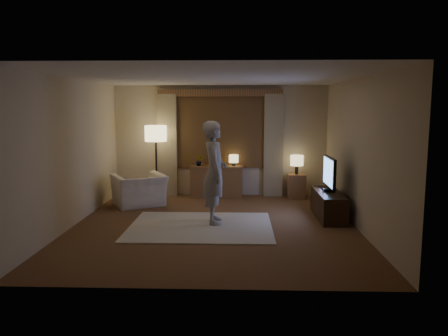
{
  "coord_description": "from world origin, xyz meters",
  "views": [
    {
      "loc": [
        0.44,
        -7.56,
        2.1
      ],
      "look_at": [
        0.16,
        0.6,
        0.96
      ],
      "focal_mm": 35.0,
      "sensor_mm": 36.0,
      "label": 1
    }
  ],
  "objects_px": {
    "sideboard": "(217,182)",
    "armchair": "(139,190)",
    "side_table": "(296,186)",
    "person": "(214,172)",
    "tv_stand": "(328,205)"
  },
  "relations": [
    {
      "from": "sideboard",
      "to": "armchair",
      "type": "height_order",
      "value": "sideboard"
    },
    {
      "from": "armchair",
      "to": "side_table",
      "type": "bearing_deg",
      "value": 165.19
    },
    {
      "from": "sideboard",
      "to": "person",
      "type": "height_order",
      "value": "person"
    },
    {
      "from": "armchair",
      "to": "sideboard",
      "type": "bearing_deg",
      "value": -178.51
    },
    {
      "from": "sideboard",
      "to": "tv_stand",
      "type": "distance_m",
      "value": 2.91
    },
    {
      "from": "sideboard",
      "to": "armchair",
      "type": "bearing_deg",
      "value": -148.8
    },
    {
      "from": "side_table",
      "to": "person",
      "type": "xyz_separation_m",
      "value": [
        -1.77,
        -2.31,
        0.66
      ]
    },
    {
      "from": "tv_stand",
      "to": "person",
      "type": "relative_size",
      "value": 0.76
    },
    {
      "from": "side_table",
      "to": "tv_stand",
      "type": "distance_m",
      "value": 1.85
    },
    {
      "from": "sideboard",
      "to": "side_table",
      "type": "bearing_deg",
      "value": -1.54
    },
    {
      "from": "sideboard",
      "to": "person",
      "type": "xyz_separation_m",
      "value": [
        0.08,
        -2.36,
        0.59
      ]
    },
    {
      "from": "armchair",
      "to": "person",
      "type": "height_order",
      "value": "person"
    },
    {
      "from": "tv_stand",
      "to": "person",
      "type": "xyz_separation_m",
      "value": [
        -2.15,
        -0.49,
        0.69
      ]
    },
    {
      "from": "side_table",
      "to": "person",
      "type": "bearing_deg",
      "value": -127.54
    },
    {
      "from": "side_table",
      "to": "tv_stand",
      "type": "relative_size",
      "value": 0.4
    }
  ]
}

